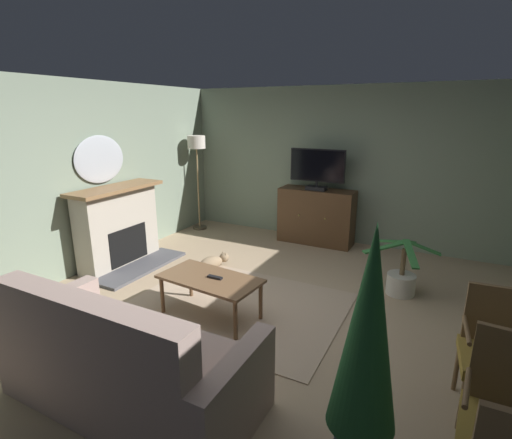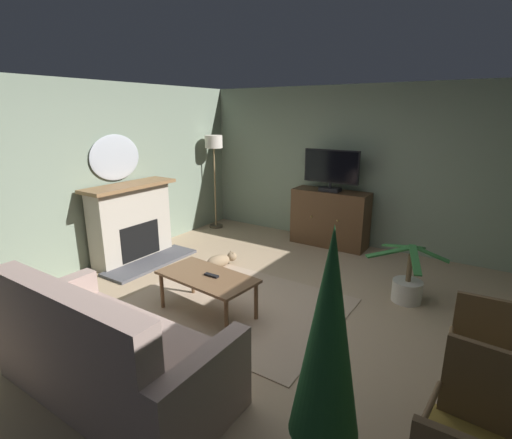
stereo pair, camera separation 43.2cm
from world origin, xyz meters
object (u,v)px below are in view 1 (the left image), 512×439
tv_remote (215,277)px  potted_plant_small_fern_corner (401,280)px  television (317,168)px  potted_plant_leafy_by_curtain (367,344)px  tv_cabinet (316,218)px  wall_mirror_oval (100,159)px  cat (213,262)px  coffee_table (210,282)px  side_chair_mid_row (494,351)px  fireplace (120,228)px  floor_lamp (197,153)px  side_chair_far_end (506,416)px  sofa_floral (126,365)px

tv_remote → potted_plant_small_fern_corner: bearing=-139.2°
television → potted_plant_leafy_by_curtain: 4.30m
tv_cabinet → wall_mirror_oval: bearing=-137.8°
potted_plant_small_fern_corner → cat: potted_plant_small_fern_corner is taller
coffee_table → side_chair_mid_row: (2.60, -0.20, 0.10)m
fireplace → potted_plant_leafy_by_curtain: size_ratio=0.89×
floor_lamp → side_chair_far_end: bearing=-37.3°
tv_cabinet → floor_lamp: (-2.24, -0.25, 1.00)m
floor_lamp → potted_plant_leafy_by_curtain: bearing=-44.0°
sofa_floral → side_chair_mid_row: sofa_floral is taller
fireplace → tv_cabinet: 3.15m
fireplace → side_chair_far_end: (4.62, -1.56, -0.03)m
tv_remote → cat: size_ratio=0.27×
potted_plant_leafy_by_curtain → floor_lamp: (-3.89, 3.76, 0.56)m
coffee_table → potted_plant_small_fern_corner: (1.78, 1.52, -0.22)m
wall_mirror_oval → side_chair_far_end: 5.21m
wall_mirror_oval → potted_plant_small_fern_corner: bearing=12.1°
fireplace → potted_plant_leafy_by_curtain: bearing=-24.7°
coffee_table → sofa_floral: sofa_floral is taller
tv_cabinet → television: television is taller
tv_remote → floor_lamp: (-2.09, 2.64, 0.97)m
sofa_floral → potted_plant_leafy_by_curtain: 1.79m
wall_mirror_oval → side_chair_mid_row: size_ratio=0.90×
sofa_floral → potted_plant_leafy_by_curtain: size_ratio=1.22×
television → potted_plant_leafy_by_curtain: (1.64, -3.95, -0.40)m
side_chair_mid_row → potted_plant_small_fern_corner: 1.93m
wall_mirror_oval → tv_cabinet: (2.47, 2.23, -1.09)m
wall_mirror_oval → sofa_floral: (2.42, -2.04, -1.19)m
tv_remote → floor_lamp: size_ratio=0.10×
television → tv_remote: 2.95m
side_chair_far_end → cat: size_ratio=1.56×
cat → floor_lamp: 2.42m
sofa_floral → potted_plant_small_fern_corner: size_ratio=2.36×
wall_mirror_oval → tv_cabinet: 3.50m
sofa_floral → cat: bearing=109.4°
wall_mirror_oval → potted_plant_leafy_by_curtain: size_ratio=0.53×
sofa_floral → potted_plant_leafy_by_curtain: potted_plant_leafy_by_curtain is taller
tv_cabinet → sofa_floral: sofa_floral is taller
television → sofa_floral: (-0.04, -4.22, -0.95)m
television → coffee_table: size_ratio=0.80×
wall_mirror_oval → cat: 2.15m
television → side_chair_far_end: television is taller
tv_cabinet → sofa_floral: 4.27m
television → side_chair_mid_row: television is taller
television → side_chair_mid_row: bearing=-51.8°
floor_lamp → television: bearing=4.9°
cat → television: bearing=61.5°
tv_remote → side_chair_far_end: 2.71m
tv_remote → floor_lamp: bearing=-52.2°
tv_remote → tv_cabinet: bearing=-93.6°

